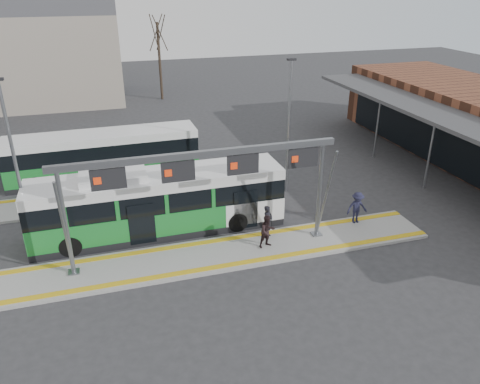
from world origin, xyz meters
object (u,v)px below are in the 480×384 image
object	(u,v)px
passenger_c	(357,208)
gantry	(204,173)
hero_bus	(158,203)
passenger_b	(267,231)
passenger_a	(268,222)

from	to	relation	value
passenger_c	gantry	bearing A→B (deg)	-173.19
hero_bus	passenger_b	size ratio (longest dim) A/B	7.62
passenger_a	passenger_b	distance (m)	0.98
passenger_c	passenger_a	bearing A→B (deg)	-176.84
hero_bus	passenger_c	size ratio (longest dim) A/B	7.27
passenger_a	passenger_c	bearing A→B (deg)	-33.70
hero_bus	passenger_a	distance (m)	5.75
passenger_a	passenger_b	xyz separation A→B (m)	(-0.34, -0.92, -0.01)
gantry	passenger_a	bearing A→B (deg)	9.85
hero_bus	passenger_c	bearing A→B (deg)	-13.67
hero_bus	passenger_c	world-z (taller)	hero_bus
passenger_c	passenger_b	bearing A→B (deg)	-167.37
gantry	passenger_b	bearing A→B (deg)	-6.46
hero_bus	passenger_a	xyz separation A→B (m)	(5.15, -2.48, -0.61)
passenger_b	passenger_c	bearing A→B (deg)	-2.68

